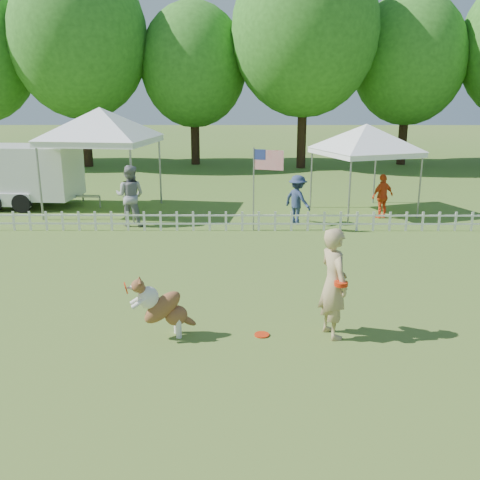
{
  "coord_description": "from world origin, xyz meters",
  "views": [
    {
      "loc": [
        -0.24,
        -8.85,
        4.13
      ],
      "look_at": [
        -0.29,
        2.0,
        1.1
      ],
      "focal_mm": 40.0,
      "sensor_mm": 36.0,
      "label": 1
    }
  ],
  "objects_px": {
    "handler": "(334,283)",
    "canopy_tent_left": "(103,162)",
    "cargo_trailer": "(19,176)",
    "spectator_a": "(130,196)",
    "spectator_b": "(298,200)",
    "frisbee_on_turf": "(262,335)",
    "flag_pole": "(254,190)",
    "canopy_tent_right": "(364,170)",
    "dog": "(163,307)",
    "spectator_c": "(383,196)"
  },
  "relations": [
    {
      "from": "handler",
      "to": "dog",
      "type": "bearing_deg",
      "value": 72.56
    },
    {
      "from": "flag_pole",
      "to": "spectator_c",
      "type": "distance_m",
      "value": 4.71
    },
    {
      "from": "spectator_a",
      "to": "flag_pole",
      "type": "bearing_deg",
      "value": 179.32
    },
    {
      "from": "spectator_c",
      "to": "handler",
      "type": "bearing_deg",
      "value": 42.41
    },
    {
      "from": "canopy_tent_left",
      "to": "handler",
      "type": "bearing_deg",
      "value": -49.36
    },
    {
      "from": "cargo_trailer",
      "to": "flag_pole",
      "type": "distance_m",
      "value": 9.22
    },
    {
      "from": "cargo_trailer",
      "to": "spectator_a",
      "type": "bearing_deg",
      "value": -27.85
    },
    {
      "from": "spectator_b",
      "to": "spectator_c",
      "type": "distance_m",
      "value": 3.06
    },
    {
      "from": "canopy_tent_left",
      "to": "spectator_a",
      "type": "xyz_separation_m",
      "value": [
        1.33,
        -2.11,
        -0.8
      ]
    },
    {
      "from": "spectator_c",
      "to": "canopy_tent_right",
      "type": "bearing_deg",
      "value": -86.86
    },
    {
      "from": "handler",
      "to": "canopy_tent_right",
      "type": "relative_size",
      "value": 0.65
    },
    {
      "from": "canopy_tent_left",
      "to": "spectator_a",
      "type": "bearing_deg",
      "value": -49.74
    },
    {
      "from": "frisbee_on_turf",
      "to": "cargo_trailer",
      "type": "xyz_separation_m",
      "value": [
        -8.53,
        10.87,
        1.13
      ]
    },
    {
      "from": "dog",
      "to": "spectator_c",
      "type": "xyz_separation_m",
      "value": [
        6.04,
        9.13,
        0.18
      ]
    },
    {
      "from": "spectator_a",
      "to": "spectator_b",
      "type": "relative_size",
      "value": 1.22
    },
    {
      "from": "cargo_trailer",
      "to": "handler",
      "type": "bearing_deg",
      "value": -43.75
    },
    {
      "from": "handler",
      "to": "spectator_b",
      "type": "xyz_separation_m",
      "value": [
        0.2,
        8.17,
        -0.18
      ]
    },
    {
      "from": "dog",
      "to": "canopy_tent_left",
      "type": "height_order",
      "value": "canopy_tent_left"
    },
    {
      "from": "flag_pole",
      "to": "cargo_trailer",
      "type": "bearing_deg",
      "value": 176.31
    },
    {
      "from": "canopy_tent_right",
      "to": "spectator_a",
      "type": "xyz_separation_m",
      "value": [
        -7.73,
        -1.92,
        -0.54
      ]
    },
    {
      "from": "canopy_tent_right",
      "to": "handler",
      "type": "bearing_deg",
      "value": -124.8
    },
    {
      "from": "flag_pole",
      "to": "spectator_b",
      "type": "relative_size",
      "value": 1.6
    },
    {
      "from": "handler",
      "to": "canopy_tent_left",
      "type": "distance_m",
      "value": 11.94
    },
    {
      "from": "frisbee_on_turf",
      "to": "spectator_a",
      "type": "xyz_separation_m",
      "value": [
        -3.88,
        7.94,
        0.95
      ]
    },
    {
      "from": "canopy_tent_left",
      "to": "dog",
      "type": "bearing_deg",
      "value": -62.84
    },
    {
      "from": "flag_pole",
      "to": "spectator_b",
      "type": "xyz_separation_m",
      "value": [
        1.42,
        0.84,
        -0.48
      ]
    },
    {
      "from": "dog",
      "to": "canopy_tent_right",
      "type": "xyz_separation_m",
      "value": [
        5.55,
        9.93,
        0.94
      ]
    },
    {
      "from": "spectator_b",
      "to": "spectator_a",
      "type": "bearing_deg",
      "value": 51.94
    },
    {
      "from": "canopy_tent_right",
      "to": "spectator_b",
      "type": "relative_size",
      "value": 1.91
    },
    {
      "from": "canopy_tent_right",
      "to": "cargo_trailer",
      "type": "height_order",
      "value": "canopy_tent_right"
    },
    {
      "from": "spectator_b",
      "to": "spectator_c",
      "type": "xyz_separation_m",
      "value": [
        2.93,
        0.87,
        -0.05
      ]
    },
    {
      "from": "canopy_tent_right",
      "to": "frisbee_on_turf",
      "type": "bearing_deg",
      "value": -131.13
    },
    {
      "from": "canopy_tent_left",
      "to": "cargo_trailer",
      "type": "height_order",
      "value": "canopy_tent_left"
    },
    {
      "from": "flag_pole",
      "to": "spectator_c",
      "type": "relative_size",
      "value": 1.71
    },
    {
      "from": "dog",
      "to": "spectator_b",
      "type": "height_order",
      "value": "spectator_b"
    },
    {
      "from": "cargo_trailer",
      "to": "flag_pole",
      "type": "relative_size",
      "value": 2.06
    },
    {
      "from": "handler",
      "to": "cargo_trailer",
      "type": "height_order",
      "value": "cargo_trailer"
    },
    {
      "from": "canopy_tent_right",
      "to": "cargo_trailer",
      "type": "distance_m",
      "value": 12.43
    },
    {
      "from": "canopy_tent_left",
      "to": "flag_pole",
      "type": "bearing_deg",
      "value": -19.43
    },
    {
      "from": "frisbee_on_turf",
      "to": "canopy_tent_right",
      "type": "height_order",
      "value": "canopy_tent_right"
    },
    {
      "from": "dog",
      "to": "canopy_tent_left",
      "type": "xyz_separation_m",
      "value": [
        -3.52,
        10.12,
        1.21
      ]
    },
    {
      "from": "frisbee_on_turf",
      "to": "cargo_trailer",
      "type": "height_order",
      "value": "cargo_trailer"
    },
    {
      "from": "dog",
      "to": "frisbee_on_turf",
      "type": "xyz_separation_m",
      "value": [
        1.7,
        0.07,
        -0.55
      ]
    },
    {
      "from": "canopy_tent_right",
      "to": "spectator_b",
      "type": "distance_m",
      "value": 3.04
    },
    {
      "from": "dog",
      "to": "spectator_c",
      "type": "height_order",
      "value": "spectator_c"
    },
    {
      "from": "dog",
      "to": "frisbee_on_turf",
      "type": "height_order",
      "value": "dog"
    },
    {
      "from": "handler",
      "to": "canopy_tent_right",
      "type": "bearing_deg",
      "value": -34.2
    },
    {
      "from": "frisbee_on_turf",
      "to": "cargo_trailer",
      "type": "relative_size",
      "value": 0.05
    },
    {
      "from": "frisbee_on_turf",
      "to": "canopy_tent_left",
      "type": "xyz_separation_m",
      "value": [
        -5.21,
        10.06,
        1.75
      ]
    },
    {
      "from": "canopy_tent_left",
      "to": "frisbee_on_turf",
      "type": "bearing_deg",
      "value": -54.6
    }
  ]
}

